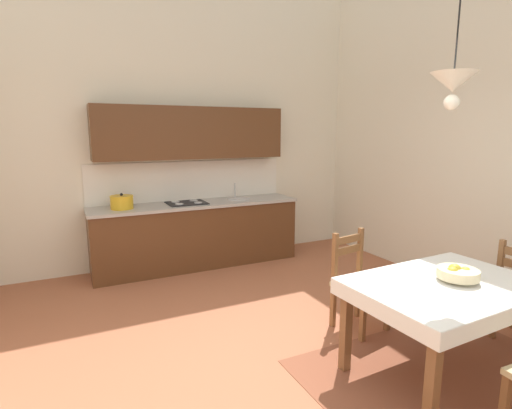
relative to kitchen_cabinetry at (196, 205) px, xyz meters
name	(u,v)px	position (x,y,z in m)	size (l,w,h in m)	color
ground_plane	(299,385)	(-0.12, -2.94, -0.91)	(6.01, 7.03, 0.10)	#A86042
wall_back	(177,114)	(-0.12, 0.33, 1.25)	(6.01, 0.12, 4.22)	silver
area_rug	(450,380)	(0.89, -3.46, -0.85)	(2.10, 1.60, 0.01)	brown
kitchen_cabinetry	(196,205)	(0.00, 0.00, 0.00)	(2.86, 0.63, 2.20)	#56331C
dining_table	(446,298)	(0.89, -3.36, -0.22)	(1.45, 1.03, 0.75)	brown
dining_chair_kitchen_side	(358,283)	(0.82, -2.47, -0.41)	(0.48, 0.48, 0.93)	#D1BC89
fruit_bowl	(458,273)	(0.98, -3.37, -0.04)	(0.30, 0.30, 0.12)	beige
pendant_lamp	(453,84)	(0.90, -3.26, 1.34)	(0.32, 0.32, 0.81)	black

